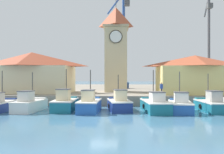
{
  "coord_description": "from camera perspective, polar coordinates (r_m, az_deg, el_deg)",
  "views": [
    {
      "loc": [
        1.39,
        -19.36,
        3.52
      ],
      "look_at": [
        0.42,
        8.63,
        3.5
      ],
      "focal_mm": 35.0,
      "sensor_mm": 36.0,
      "label": 1
    }
  ],
  "objects": [
    {
      "name": "fishing_boat_right_outer",
      "position": [
        22.78,
        17.38,
        -7.07
      ],
      "size": [
        2.76,
        4.47,
        4.06
      ],
      "color": "#2356A8",
      "rests_on": "ground"
    },
    {
      "name": "warehouse_left",
      "position": [
        33.87,
        -20.24,
        1.24
      ],
      "size": [
        11.89,
        6.89,
        5.87
      ],
      "color": "beige",
      "rests_on": "quay_wharf"
    },
    {
      "name": "quay_wharf",
      "position": [
        46.1,
        0.26,
        -3.57
      ],
      "size": [
        120.0,
        40.0,
        1.23
      ],
      "primitive_type": "cube",
      "color": "gray",
      "rests_on": "ground"
    },
    {
      "name": "fishing_boat_mid_left",
      "position": [
        23.42,
        -12.19,
        -6.7
      ],
      "size": [
        2.26,
        4.41,
        4.36
      ],
      "color": "#196B7F",
      "rests_on": "ground"
    },
    {
      "name": "dock_worker_near_tower",
      "position": [
        27.39,
        12.79,
        -2.99
      ],
      "size": [
        0.34,
        0.22,
        1.62
      ],
      "color": "#33333D",
      "rests_on": "quay_wharf"
    },
    {
      "name": "fishing_boat_mid_right",
      "position": [
        22.87,
        1.88,
        -6.93
      ],
      "size": [
        2.73,
        4.41,
        3.73
      ],
      "color": "navy",
      "rests_on": "ground"
    },
    {
      "name": "fishing_boat_far_right",
      "position": [
        24.46,
        24.39,
        -6.53
      ],
      "size": [
        2.07,
        4.59,
        3.85
      ],
      "color": "#196B7F",
      "rests_on": "ground"
    },
    {
      "name": "fishing_boat_right_inner",
      "position": [
        22.62,
        11.15,
        -7.08
      ],
      "size": [
        2.59,
        5.21,
        4.24
      ],
      "color": "#196B7F",
      "rests_on": "ground"
    },
    {
      "name": "warehouse_right",
      "position": [
        31.39,
        20.88,
        0.7
      ],
      "size": [
        10.13,
        5.63,
        5.19
      ],
      "color": "#E5D17A",
      "rests_on": "quay_wharf"
    },
    {
      "name": "ground_plane",
      "position": [
        19.73,
        -2.12,
        -10.24
      ],
      "size": [
        300.0,
        300.0,
        0.0
      ],
      "primitive_type": "plane",
      "color": "teal"
    },
    {
      "name": "clock_tower",
      "position": [
        33.91,
        1.04,
        7.83
      ],
      "size": [
        3.82,
        3.82,
        14.62
      ],
      "color": "beige",
      "rests_on": "quay_wharf"
    },
    {
      "name": "port_crane_far",
      "position": [
        43.68,
        2.94,
        7.07
      ],
      "size": [
        4.81,
        8.07,
        19.34
      ],
      "color": "navy",
      "rests_on": "quay_wharf"
    },
    {
      "name": "fishing_boat_left_inner",
      "position": [
        23.99,
        -20.73,
        -6.65
      ],
      "size": [
        2.48,
        4.38,
        4.0
      ],
      "color": "silver",
      "rests_on": "ground"
    },
    {
      "name": "port_crane_near",
      "position": [
        51.45,
        23.94,
        6.33
      ],
      "size": [
        3.06,
        9.09,
        19.96
      ],
      "color": "#353539",
      "rests_on": "quay_wharf"
    },
    {
      "name": "fishing_boat_center",
      "position": [
        22.21,
        -5.92,
        -7.07
      ],
      "size": [
        2.14,
        4.56,
        4.24
      ],
      "color": "#2356A8",
      "rests_on": "ground"
    }
  ]
}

